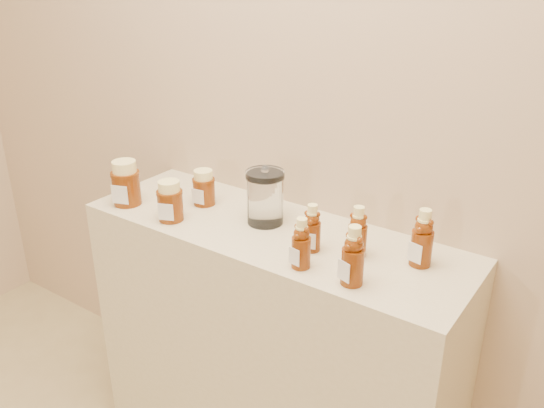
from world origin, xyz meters
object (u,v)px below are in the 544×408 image
Objects in this scene: display_table at (272,352)px; bear_bottle_back_left at (312,225)px; glass_canister at (265,195)px; bear_bottle_front_left at (301,240)px; honey_jar_left at (126,183)px.

bear_bottle_back_left reaches higher than display_table.
glass_canister reaches higher than bear_bottle_back_left.
display_table is 7.60× the size of bear_bottle_front_left.
bear_bottle_back_left is at bearing -13.30° from honey_jar_left.
display_table is 0.55m from bear_bottle_back_left.
bear_bottle_back_left is 0.86× the size of glass_canister.
bear_bottle_front_left reaches higher than bear_bottle_back_left.
display_table is at bearing -34.10° from glass_canister.
bear_bottle_front_left is at bearing -21.52° from honey_jar_left.
glass_canister is (0.45, 0.14, 0.02)m from honey_jar_left.
honey_jar_left is at bearing -171.43° from bear_bottle_front_left.
bear_bottle_back_left is 0.22m from glass_canister.
display_table is 6.69× the size of glass_canister.
glass_canister is (-0.23, 0.16, 0.01)m from bear_bottle_front_left.
honey_jar_left is at bearing 169.42° from bear_bottle_back_left.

